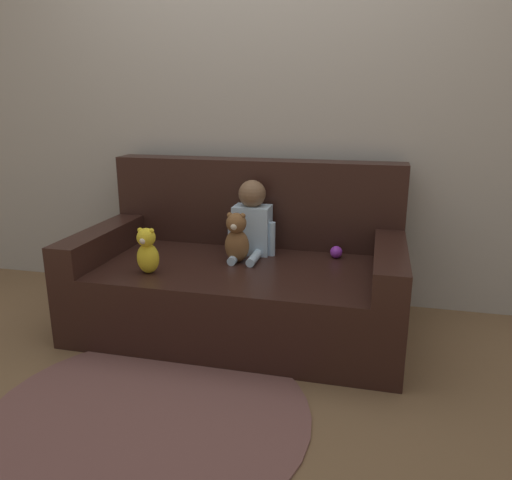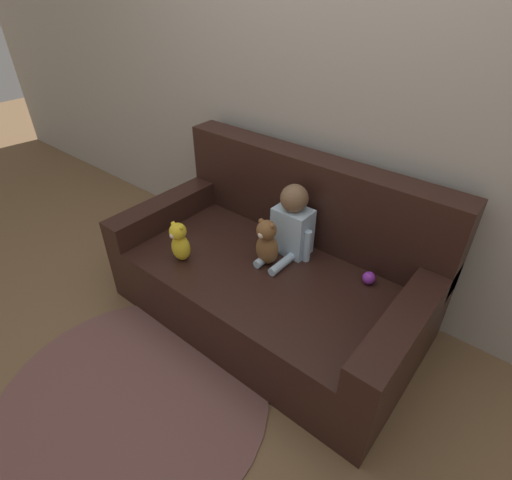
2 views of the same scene
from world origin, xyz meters
name	(u,v)px [view 1 (image 1 of 2)]	position (x,y,z in m)	size (l,w,h in m)	color
ground_plane	(240,327)	(0.00, 0.00, 0.00)	(12.00, 12.00, 0.00)	brown
wall_back	(263,90)	(0.00, 0.56, 1.30)	(8.00, 0.05, 2.60)	#ADA89E
couch	(243,274)	(0.00, 0.07, 0.29)	(1.74, 0.95, 0.90)	black
person_baby	(252,222)	(0.02, 0.18, 0.57)	(0.28, 0.34, 0.43)	silver
teddy_bear_brown	(237,238)	(-0.02, 0.01, 0.52)	(0.13, 0.13, 0.28)	brown
plush_toy_side	(147,251)	(-0.41, -0.28, 0.51)	(0.12, 0.11, 0.24)	yellow
toy_ball	(336,252)	(0.51, 0.21, 0.42)	(0.07, 0.07, 0.07)	purple
floor_rug	(149,414)	(-0.15, -0.88, 0.01)	(1.34, 1.34, 0.01)	brown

